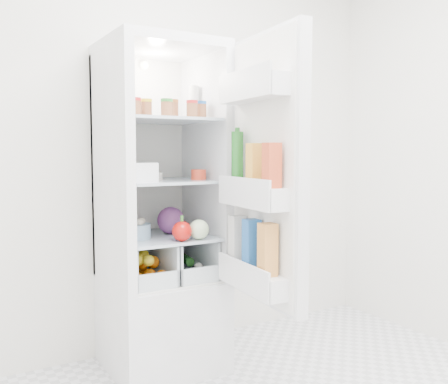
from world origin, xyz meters
TOP-DOWN VIEW (x-y plane):
  - room_walls at (0.00, 0.00)m, footprint 3.02×3.02m
  - refrigerator at (-0.20, 1.25)m, footprint 0.60×0.60m
  - shelf_low at (-0.20, 1.19)m, footprint 0.49×0.53m
  - shelf_mid at (-0.20, 1.19)m, footprint 0.49×0.53m
  - shelf_top at (-0.20, 1.19)m, footprint 0.49×0.53m
  - crisper_left at (-0.32, 1.19)m, footprint 0.23×0.46m
  - crisper_right at (-0.08, 1.19)m, footprint 0.23×0.46m
  - condiment_jars at (-0.22, 1.10)m, footprint 0.46×0.32m
  - squeeze_bottle at (0.01, 1.21)m, footprint 0.07×0.07m
  - tub_white at (-0.37, 1.09)m, footprint 0.17×0.17m
  - tin_red at (-0.02, 1.10)m, footprint 0.10×0.10m
  - foil_tray at (-0.25, 1.29)m, footprint 0.15×0.12m
  - red_cabbage at (-0.13, 1.22)m, footprint 0.15×0.15m
  - bell_pepper at (-0.18, 0.97)m, footprint 0.10×0.10m
  - mushroom_bowl at (-0.36, 1.17)m, footprint 0.20×0.20m
  - salad_bag at (-0.08, 0.98)m, footprint 0.11×0.11m
  - citrus_pile at (-0.32, 1.16)m, footprint 0.20×0.31m
  - veg_pile at (-0.07, 1.18)m, footprint 0.16×0.30m
  - fridge_door at (0.08, 0.61)m, footprint 0.22×0.60m

SIDE VIEW (x-z plane):
  - veg_pile at x=-0.07m, z-range 0.51..0.61m
  - citrus_pile at x=-0.32m, z-range 0.50..0.66m
  - crisper_left at x=-0.32m, z-range 0.50..0.72m
  - crisper_right at x=-0.08m, z-range 0.50..0.72m
  - refrigerator at x=-0.20m, z-range -0.23..1.57m
  - shelf_low at x=-0.20m, z-range 0.73..0.75m
  - mushroom_bowl at x=-0.36m, z-range 0.75..0.83m
  - bell_pepper at x=-0.18m, z-range 0.75..0.85m
  - salad_bag at x=-0.08m, z-range 0.75..0.85m
  - red_cabbage at x=-0.13m, z-range 0.75..0.90m
  - shelf_mid at x=-0.20m, z-range 1.04..1.06m
  - foil_tray at x=-0.25m, z-range 1.06..1.09m
  - tin_red at x=-0.02m, z-range 1.06..1.11m
  - fridge_door at x=0.08m, z-range 0.44..1.74m
  - tub_white at x=-0.37m, z-range 1.06..1.15m
  - shelf_top at x=-0.20m, z-range 1.37..1.39m
  - condiment_jars at x=-0.22m, z-range 1.39..1.47m
  - squeeze_bottle at x=0.01m, z-range 1.39..1.58m
  - room_walls at x=0.00m, z-range 0.29..2.90m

